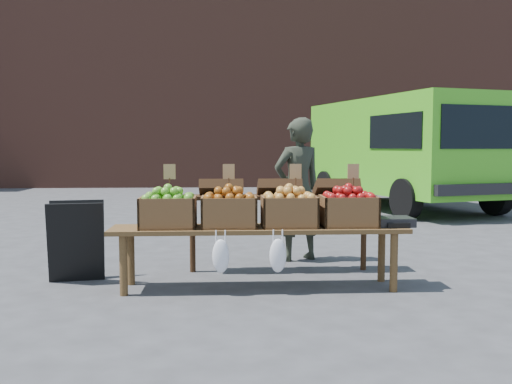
{
  "coord_description": "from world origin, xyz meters",
  "views": [
    {
      "loc": [
        -0.26,
        -5.15,
        1.3
      ],
      "look_at": [
        0.05,
        0.52,
        0.85
      ],
      "focal_mm": 40.0,
      "sensor_mm": 36.0,
      "label": 1
    }
  ],
  "objects_px": {
    "delivery_van": "(404,155)",
    "vendor": "(298,189)",
    "crate_russet_pears": "(229,212)",
    "crate_red_apples": "(289,211)",
    "crate_golden_apples": "(168,212)",
    "weighing_scale": "(393,221)",
    "back_table": "(279,222)",
    "chalkboard_sign": "(76,241)",
    "display_bench": "(259,257)",
    "crate_green_apples": "(348,211)"
  },
  "relations": [
    {
      "from": "crate_russet_pears",
      "to": "crate_green_apples",
      "type": "height_order",
      "value": "same"
    },
    {
      "from": "crate_green_apples",
      "to": "weighing_scale",
      "type": "distance_m",
      "value": 0.44
    },
    {
      "from": "vendor",
      "to": "crate_red_apples",
      "type": "distance_m",
      "value": 1.31
    },
    {
      "from": "crate_red_apples",
      "to": "vendor",
      "type": "bearing_deg",
      "value": 79.14
    },
    {
      "from": "crate_golden_apples",
      "to": "chalkboard_sign",
      "type": "bearing_deg",
      "value": 157.39
    },
    {
      "from": "crate_russet_pears",
      "to": "crate_green_apples",
      "type": "xyz_separation_m",
      "value": [
        1.1,
        0.0,
        0.0
      ]
    },
    {
      "from": "chalkboard_sign",
      "to": "weighing_scale",
      "type": "height_order",
      "value": "chalkboard_sign"
    },
    {
      "from": "display_bench",
      "to": "crate_russet_pears",
      "type": "xyz_separation_m",
      "value": [
        -0.28,
        0.0,
        0.42
      ]
    },
    {
      "from": "vendor",
      "to": "chalkboard_sign",
      "type": "distance_m",
      "value": 2.48
    },
    {
      "from": "delivery_van",
      "to": "display_bench",
      "type": "xyz_separation_m",
      "value": [
        -3.45,
        -6.61,
        -0.85
      ]
    },
    {
      "from": "back_table",
      "to": "crate_golden_apples",
      "type": "relative_size",
      "value": 4.2
    },
    {
      "from": "back_table",
      "to": "chalkboard_sign",
      "type": "bearing_deg",
      "value": -170.52
    },
    {
      "from": "vendor",
      "to": "crate_green_apples",
      "type": "bearing_deg",
      "value": 79.54
    },
    {
      "from": "chalkboard_sign",
      "to": "crate_red_apples",
      "type": "xyz_separation_m",
      "value": [
        2.03,
        -0.39,
        0.32
      ]
    },
    {
      "from": "crate_golden_apples",
      "to": "crate_red_apples",
      "type": "distance_m",
      "value": 1.1
    },
    {
      "from": "chalkboard_sign",
      "to": "weighing_scale",
      "type": "relative_size",
      "value": 2.32
    },
    {
      "from": "back_table",
      "to": "weighing_scale",
      "type": "bearing_deg",
      "value": -35.81
    },
    {
      "from": "chalkboard_sign",
      "to": "crate_golden_apples",
      "type": "bearing_deg",
      "value": -32.68
    },
    {
      "from": "vendor",
      "to": "crate_russet_pears",
      "type": "bearing_deg",
      "value": 34.42
    },
    {
      "from": "back_table",
      "to": "crate_russet_pears",
      "type": "relative_size",
      "value": 4.2
    },
    {
      "from": "chalkboard_sign",
      "to": "crate_red_apples",
      "type": "bearing_deg",
      "value": -20.84
    },
    {
      "from": "vendor",
      "to": "crate_red_apples",
      "type": "relative_size",
      "value": 3.26
    },
    {
      "from": "delivery_van",
      "to": "chalkboard_sign",
      "type": "bearing_deg",
      "value": -145.9
    },
    {
      "from": "delivery_van",
      "to": "crate_russet_pears",
      "type": "height_order",
      "value": "delivery_van"
    },
    {
      "from": "delivery_van",
      "to": "crate_russet_pears",
      "type": "distance_m",
      "value": 7.6
    },
    {
      "from": "back_table",
      "to": "vendor",
      "type": "bearing_deg",
      "value": 64.48
    },
    {
      "from": "vendor",
      "to": "display_bench",
      "type": "relative_size",
      "value": 0.6
    },
    {
      "from": "crate_red_apples",
      "to": "back_table",
      "type": "bearing_deg",
      "value": 91.83
    },
    {
      "from": "crate_golden_apples",
      "to": "crate_russet_pears",
      "type": "bearing_deg",
      "value": 0.0
    },
    {
      "from": "crate_red_apples",
      "to": "display_bench",
      "type": "bearing_deg",
      "value": 180.0
    },
    {
      "from": "delivery_van",
      "to": "crate_golden_apples",
      "type": "distance_m",
      "value": 7.88
    },
    {
      "from": "back_table",
      "to": "display_bench",
      "type": "height_order",
      "value": "back_table"
    },
    {
      "from": "chalkboard_sign",
      "to": "crate_golden_apples",
      "type": "height_order",
      "value": "crate_golden_apples"
    },
    {
      "from": "chalkboard_sign",
      "to": "weighing_scale",
      "type": "bearing_deg",
      "value": -17.39
    },
    {
      "from": "chalkboard_sign",
      "to": "display_bench",
      "type": "bearing_deg",
      "value": -22.49
    },
    {
      "from": "crate_russet_pears",
      "to": "display_bench",
      "type": "bearing_deg",
      "value": 0.0
    },
    {
      "from": "delivery_van",
      "to": "vendor",
      "type": "relative_size",
      "value": 3.1
    },
    {
      "from": "weighing_scale",
      "to": "chalkboard_sign",
      "type": "bearing_deg",
      "value": 172.68
    },
    {
      "from": "crate_golden_apples",
      "to": "weighing_scale",
      "type": "distance_m",
      "value": 2.08
    },
    {
      "from": "crate_red_apples",
      "to": "chalkboard_sign",
      "type": "bearing_deg",
      "value": 169.22
    },
    {
      "from": "chalkboard_sign",
      "to": "delivery_van",
      "type": "bearing_deg",
      "value": 40.03
    },
    {
      "from": "delivery_van",
      "to": "display_bench",
      "type": "height_order",
      "value": "delivery_van"
    },
    {
      "from": "vendor",
      "to": "chalkboard_sign",
      "type": "xyz_separation_m",
      "value": [
        -2.27,
        -0.9,
        -0.42
      ]
    },
    {
      "from": "crate_russet_pears",
      "to": "crate_red_apples",
      "type": "bearing_deg",
      "value": 0.0
    },
    {
      "from": "crate_golden_apples",
      "to": "crate_russet_pears",
      "type": "xyz_separation_m",
      "value": [
        0.55,
        0.0,
        0.0
      ]
    },
    {
      "from": "crate_russet_pears",
      "to": "crate_green_apples",
      "type": "relative_size",
      "value": 1.0
    },
    {
      "from": "back_table",
      "to": "crate_green_apples",
      "type": "distance_m",
      "value": 0.94
    },
    {
      "from": "crate_red_apples",
      "to": "weighing_scale",
      "type": "bearing_deg",
      "value": 0.0
    },
    {
      "from": "crate_russet_pears",
      "to": "crate_green_apples",
      "type": "bearing_deg",
      "value": 0.0
    },
    {
      "from": "vendor",
      "to": "crate_golden_apples",
      "type": "distance_m",
      "value": 1.86
    }
  ]
}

